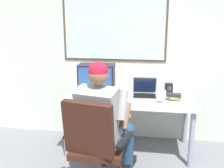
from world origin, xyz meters
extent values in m
cube|color=beige|center=(0.00, 2.31, 1.32)|extent=(4.70, 0.06, 2.64)
cube|color=#4C3828|center=(-0.37, 2.28, 1.59)|extent=(1.39, 0.01, 0.99)
cube|color=silver|center=(-0.37, 2.27, 1.59)|extent=(1.33, 0.02, 0.93)
cylinder|color=gray|center=(-0.85, 1.57, 0.34)|extent=(0.06, 0.06, 0.67)
cylinder|color=gray|center=(0.62, 1.57, 0.34)|extent=(0.06, 0.06, 0.67)
cylinder|color=gray|center=(-0.85, 2.18, 0.34)|extent=(0.06, 0.06, 0.67)
cylinder|color=gray|center=(0.62, 2.18, 0.34)|extent=(0.06, 0.06, 0.67)
cube|color=silver|center=(-0.12, 1.88, 0.69)|extent=(1.61, 0.75, 0.04)
cylinder|color=#3F3F44|center=(-0.33, 1.01, 0.23)|extent=(0.05, 0.05, 0.42)
cube|color=black|center=(-0.33, 1.01, 0.46)|extent=(0.49, 0.49, 0.06)
cube|color=black|center=(-0.38, 0.81, 0.74)|extent=(0.48, 0.22, 0.50)
cube|color=black|center=(-0.08, 0.95, 0.59)|extent=(0.12, 0.34, 0.02)
cube|color=black|center=(-0.59, 1.07, 0.59)|extent=(0.12, 0.34, 0.02)
cylinder|color=#1D364E|center=(-0.13, 1.22, 0.49)|extent=(0.24, 0.45, 0.15)
cylinder|color=#1D364E|center=(-0.08, 1.42, 0.24)|extent=(0.12, 0.12, 0.49)
cube|color=black|center=(-0.07, 1.48, 0.04)|extent=(0.15, 0.26, 0.08)
cylinder|color=#1D364E|center=(-0.44, 1.29, 0.49)|extent=(0.24, 0.45, 0.15)
cylinder|color=#1D364E|center=(-0.40, 1.50, 0.24)|extent=(0.12, 0.12, 0.49)
cube|color=black|center=(-0.38, 1.55, 0.04)|extent=(0.15, 0.26, 0.08)
cube|color=gray|center=(-0.33, 1.04, 0.77)|extent=(0.44, 0.41, 0.59)
sphere|color=brown|center=(-0.33, 1.04, 1.17)|extent=(0.19, 0.19, 0.19)
sphere|color=#AC1329|center=(-0.33, 1.04, 1.20)|extent=(0.19, 0.19, 0.19)
cylinder|color=gray|center=(-0.11, 1.04, 0.89)|extent=(0.13, 0.19, 0.29)
cylinder|color=brown|center=(-0.09, 1.13, 0.75)|extent=(0.12, 0.22, 0.26)
sphere|color=brown|center=(-0.08, 1.17, 0.73)|extent=(0.09, 0.09, 0.09)
cylinder|color=gray|center=(-0.54, 1.14, 0.89)|extent=(0.13, 0.20, 0.29)
cylinder|color=brown|center=(-0.51, 1.28, 0.85)|extent=(0.09, 0.10, 0.26)
sphere|color=brown|center=(-0.49, 1.37, 0.91)|extent=(0.09, 0.09, 0.09)
cube|color=beige|center=(-0.53, 1.87, 0.72)|extent=(0.29, 0.23, 0.02)
cylinder|color=beige|center=(-0.53, 1.87, 0.75)|extent=(0.04, 0.04, 0.05)
cube|color=black|center=(-0.53, 1.87, 0.94)|extent=(0.45, 0.27, 0.34)
cube|color=#264C8C|center=(-0.52, 1.74, 0.94)|extent=(0.40, 0.03, 0.30)
cube|color=gray|center=(0.07, 1.90, 0.72)|extent=(0.31, 0.24, 0.02)
cube|color=black|center=(0.07, 1.90, 0.73)|extent=(0.28, 0.21, 0.00)
cube|color=gray|center=(0.06, 2.03, 0.84)|extent=(0.31, 0.07, 0.22)
cube|color=#0F1933|center=(0.06, 2.03, 0.83)|extent=(0.28, 0.06, 0.19)
cylinder|color=silver|center=(0.28, 1.67, 0.72)|extent=(0.07, 0.07, 0.00)
cylinder|color=silver|center=(0.28, 1.67, 0.75)|extent=(0.01, 0.01, 0.07)
cylinder|color=silver|center=(0.28, 1.67, 0.83)|extent=(0.08, 0.08, 0.08)
cylinder|color=#520515|center=(0.28, 1.67, 0.80)|extent=(0.07, 0.07, 0.03)
cube|color=black|center=(0.37, 2.04, 0.79)|extent=(0.10, 0.10, 0.15)
cylinder|color=#333338|center=(0.37, 2.00, 0.81)|extent=(0.06, 0.02, 0.06)
cube|color=#3E7542|center=(0.43, 1.82, 0.73)|extent=(0.14, 0.11, 0.03)
cube|color=#AF982B|center=(0.43, 1.81, 0.75)|extent=(0.15, 0.11, 0.02)
cube|color=#271E28|center=(0.42, 1.82, 0.78)|extent=(0.18, 0.13, 0.03)
cube|color=#242925|center=(-0.20, 1.71, 0.72)|extent=(0.15, 0.13, 0.01)
camera|label=1|loc=(0.15, -1.32, 1.70)|focal=43.27mm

